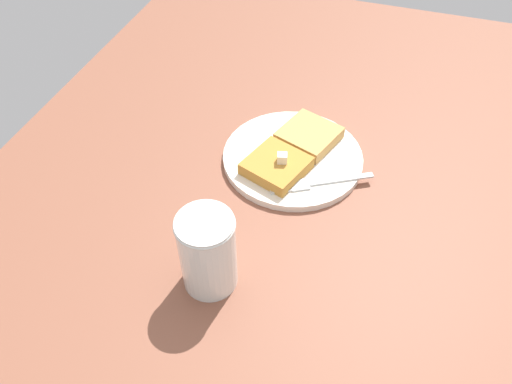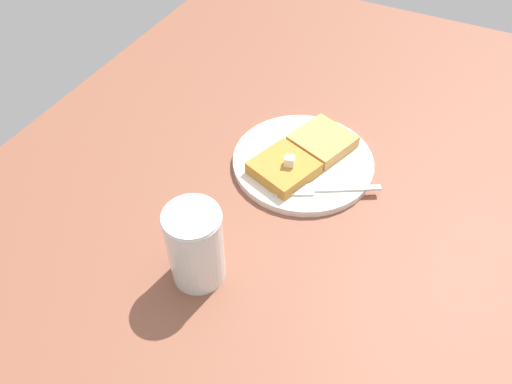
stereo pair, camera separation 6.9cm
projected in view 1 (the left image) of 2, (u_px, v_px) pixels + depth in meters
The scene contains 7 objects.
table_surface at pixel (353, 171), 79.64cm from camera, with size 111.31×111.31×2.34cm, color brown.
plate at pixel (293, 157), 79.20cm from camera, with size 22.13×22.13×1.17cm.
toast_slice_left at pixel (276, 166), 75.70cm from camera, with size 8.41×8.32×1.98cm, color #B77E32.
toast_slice_middle at pixel (309, 135), 80.50cm from camera, with size 8.41×8.32×1.98cm, color tan.
butter_pat_primary at pixel (282, 158), 74.33cm from camera, with size 1.49×1.34×1.49cm, color #F5E8C8.
fork at pixel (315, 183), 74.33cm from camera, with size 9.03×14.68×0.36cm.
syrup_jar at pixel (208, 254), 60.46cm from camera, with size 7.18×7.18×11.54cm.
Camera 1 is at (-58.83, -3.07, 57.06)cm, focal length 35.00 mm.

